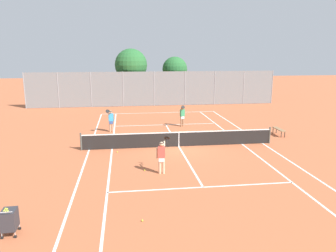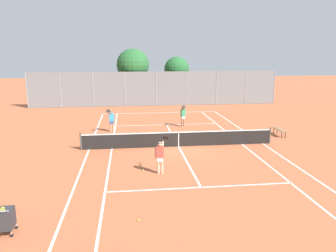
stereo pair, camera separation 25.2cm
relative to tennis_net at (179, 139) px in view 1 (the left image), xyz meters
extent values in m
plane|color=#B25B38|center=(0.00, 0.00, -0.51)|extent=(120.00, 120.00, 0.00)
cube|color=silver|center=(0.00, 11.90, -0.51)|extent=(11.00, 0.10, 0.01)
cube|color=silver|center=(-5.50, 0.00, -0.51)|extent=(0.10, 23.80, 0.01)
cube|color=silver|center=(5.50, 0.00, -0.51)|extent=(0.10, 23.80, 0.01)
cube|color=silver|center=(-4.13, 0.00, -0.51)|extent=(0.10, 23.80, 0.01)
cube|color=silver|center=(4.13, 0.00, -0.51)|extent=(0.10, 23.80, 0.01)
cube|color=silver|center=(0.00, -6.40, -0.51)|extent=(8.26, 0.10, 0.01)
cube|color=silver|center=(0.00, 6.40, -0.51)|extent=(8.26, 0.10, 0.01)
cube|color=silver|center=(0.00, 0.00, -0.51)|extent=(0.10, 12.80, 0.01)
cylinder|color=#474C47|center=(-5.95, 0.00, 0.03)|extent=(0.10, 0.10, 1.07)
cylinder|color=#474C47|center=(5.95, 0.00, 0.03)|extent=(0.10, 0.10, 1.07)
cube|color=black|center=(0.00, 0.00, -0.04)|extent=(11.90, 0.02, 0.89)
cube|color=white|center=(0.00, 0.00, 0.41)|extent=(11.90, 0.03, 0.06)
cube|color=white|center=(0.00, 0.00, -0.06)|extent=(0.05, 0.03, 0.89)
cube|color=#2D2D33|center=(-7.06, -9.28, 0.02)|extent=(0.46, 0.57, 0.64)
cylinder|color=#B7B7BC|center=(-7.27, -9.03, -0.35)|extent=(0.02, 0.02, 0.16)
cylinder|color=black|center=(-7.27, -9.03, -0.46)|extent=(0.10, 0.03, 0.10)
cylinder|color=#B7B7BC|center=(-6.87, -9.02, -0.35)|extent=(0.02, 0.02, 0.16)
cylinder|color=black|center=(-6.87, -9.02, -0.46)|extent=(0.10, 0.03, 0.10)
cylinder|color=#B7B7BC|center=(-7.25, -9.53, -0.35)|extent=(0.02, 0.02, 0.16)
cylinder|color=black|center=(-7.25, -9.53, -0.46)|extent=(0.10, 0.03, 0.10)
cylinder|color=#B7B7BC|center=(-6.86, -9.52, -0.35)|extent=(0.02, 0.02, 0.16)
cylinder|color=black|center=(-6.86, -9.52, -0.46)|extent=(0.10, 0.03, 0.10)
cylinder|color=#B7B7BC|center=(-7.05, -9.62, 0.44)|extent=(0.44, 0.04, 0.02)
sphere|color=#D1DB33|center=(-7.18, -9.42, 0.31)|extent=(0.07, 0.07, 0.07)
sphere|color=#D1DB33|center=(-7.19, -9.35, 0.31)|extent=(0.07, 0.07, 0.07)
sphere|color=#D1DB33|center=(-7.19, -9.28, 0.33)|extent=(0.07, 0.07, 0.07)
sphere|color=#D1DB33|center=(-7.19, -9.21, 0.31)|extent=(0.07, 0.07, 0.07)
sphere|color=#D1DB33|center=(-7.19, -9.16, 0.34)|extent=(0.07, 0.07, 0.07)
sphere|color=#D1DB33|center=(-7.12, -9.41, 0.34)|extent=(0.07, 0.07, 0.07)
sphere|color=#D1DB33|center=(-7.13, -9.34, 0.31)|extent=(0.07, 0.07, 0.07)
sphere|color=#D1DB33|center=(-7.13, -9.28, 0.32)|extent=(0.07, 0.07, 0.07)
sphere|color=#D1DB33|center=(-7.13, -9.20, 0.34)|extent=(0.07, 0.07, 0.07)
sphere|color=#D1DB33|center=(-7.13, -9.15, 0.31)|extent=(0.07, 0.07, 0.07)
sphere|color=#D1DB33|center=(-7.06, -9.41, 0.32)|extent=(0.07, 0.07, 0.07)
sphere|color=#D1DB33|center=(-7.07, -9.33, 0.33)|extent=(0.07, 0.07, 0.07)
sphere|color=#D1DB33|center=(-7.06, -9.28, 0.31)|extent=(0.07, 0.07, 0.07)
cylinder|color=#D8A884|center=(-1.69, -4.50, -0.10)|extent=(0.13, 0.13, 0.82)
cylinder|color=#D8A884|center=(-1.52, -4.52, -0.10)|extent=(0.13, 0.13, 0.82)
cube|color=white|center=(-1.60, -4.51, 0.23)|extent=(0.30, 0.21, 0.24)
cube|color=#D84C3F|center=(-1.60, -4.51, 0.59)|extent=(0.36, 0.24, 0.56)
sphere|color=#D8A884|center=(-1.60, -4.51, 0.98)|extent=(0.22, 0.22, 0.22)
cylinder|color=black|center=(-1.60, -4.51, 1.05)|extent=(0.23, 0.23, 0.02)
cylinder|color=#D8A884|center=(-1.82, -4.48, 0.53)|extent=(0.08, 0.08, 0.52)
cylinder|color=#D8A884|center=(-1.46, -4.39, 0.88)|extent=(0.14, 0.46, 0.35)
cylinder|color=black|center=(-1.30, -4.15, 1.04)|extent=(0.06, 0.25, 0.22)
cylinder|color=black|center=(-1.28, -4.03, 1.15)|extent=(0.30, 0.23, 0.23)
cylinder|color=tan|center=(-4.23, 4.52, -0.10)|extent=(0.13, 0.13, 0.82)
cylinder|color=tan|center=(-4.41, 4.50, -0.10)|extent=(0.13, 0.13, 0.82)
cube|color=#334C8C|center=(-4.32, 4.51, 0.23)|extent=(0.30, 0.21, 0.24)
cube|color=#3399D8|center=(-4.32, 4.51, 0.59)|extent=(0.36, 0.24, 0.56)
sphere|color=tan|center=(-4.32, 4.51, 0.98)|extent=(0.22, 0.22, 0.22)
cylinder|color=black|center=(-4.32, 4.51, 1.05)|extent=(0.23, 0.23, 0.02)
cylinder|color=tan|center=(-4.10, 4.54, 0.53)|extent=(0.08, 0.08, 0.52)
cylinder|color=tan|center=(-4.43, 4.36, 0.88)|extent=(0.13, 0.46, 0.35)
cylinder|color=black|center=(-4.53, 4.08, 1.04)|extent=(0.06, 0.25, 0.22)
cylinder|color=black|center=(-4.51, 3.96, 1.15)|extent=(0.30, 0.23, 0.23)
cylinder|color=#936B4C|center=(1.30, 5.67, -0.10)|extent=(0.13, 0.13, 0.82)
cylinder|color=#936B4C|center=(1.14, 5.60, -0.10)|extent=(0.13, 0.13, 0.82)
cube|color=white|center=(1.22, 5.64, 0.23)|extent=(0.33, 0.27, 0.24)
cube|color=#338C59|center=(1.22, 5.64, 0.59)|extent=(0.39, 0.31, 0.56)
sphere|color=#936B4C|center=(1.22, 5.64, 0.98)|extent=(0.22, 0.22, 0.22)
cylinder|color=black|center=(1.22, 5.64, 1.05)|extent=(0.23, 0.23, 0.02)
cylinder|color=#936B4C|center=(1.42, 5.72, 0.53)|extent=(0.08, 0.08, 0.52)
cylinder|color=#936B4C|center=(1.15, 5.46, 0.88)|extent=(0.25, 0.45, 0.35)
cylinder|color=black|center=(1.13, 5.17, 1.04)|extent=(0.12, 0.24, 0.22)
cylinder|color=black|center=(1.18, 5.06, 1.15)|extent=(0.33, 0.29, 0.23)
sphere|color=#D1DB33|center=(-2.81, -9.01, -0.48)|extent=(0.07, 0.07, 0.07)
sphere|color=#D1DB33|center=(-3.79, -0.75, -0.48)|extent=(0.07, 0.07, 0.07)
sphere|color=#D1DB33|center=(-2.40, -4.03, -0.48)|extent=(0.07, 0.07, 0.07)
cube|color=olive|center=(7.53, 1.91, -0.07)|extent=(0.36, 1.50, 0.05)
cylinder|color=#262626|center=(7.40, 1.27, -0.30)|extent=(0.05, 0.05, 0.41)
cylinder|color=#262626|center=(7.40, 2.55, -0.30)|extent=(0.05, 0.05, 0.41)
cylinder|color=#262626|center=(7.66, 1.27, -0.30)|extent=(0.05, 0.05, 0.41)
cylinder|color=#262626|center=(7.66, 2.55, -0.30)|extent=(0.05, 0.05, 0.41)
cylinder|color=gray|center=(-13.58, 16.26, 1.37)|extent=(0.08, 0.08, 3.77)
cylinder|color=gray|center=(-10.18, 16.26, 1.37)|extent=(0.08, 0.08, 3.77)
cylinder|color=gray|center=(-6.79, 16.26, 1.37)|extent=(0.08, 0.08, 3.77)
cylinder|color=gray|center=(-3.39, 16.26, 1.37)|extent=(0.08, 0.08, 3.77)
cylinder|color=gray|center=(0.00, 16.26, 1.37)|extent=(0.08, 0.08, 3.77)
cylinder|color=gray|center=(3.39, 16.26, 1.37)|extent=(0.08, 0.08, 3.77)
cylinder|color=gray|center=(6.79, 16.26, 1.37)|extent=(0.08, 0.08, 3.77)
cylinder|color=gray|center=(10.18, 16.26, 1.37)|extent=(0.08, 0.08, 3.77)
cylinder|color=gray|center=(13.58, 16.26, 1.37)|extent=(0.08, 0.08, 3.77)
cube|color=slate|center=(0.00, 16.26, 1.37)|extent=(27.16, 0.02, 3.73)
cylinder|color=brown|center=(-2.43, 18.24, 1.05)|extent=(0.29, 0.29, 3.12)
sphere|color=#26602D|center=(-2.43, 18.24, 3.88)|extent=(3.63, 3.63, 3.63)
sphere|color=#26602D|center=(-2.94, 18.23, 3.42)|extent=(2.04, 2.04, 2.04)
cylinder|color=brown|center=(2.84, 20.04, 0.86)|extent=(0.30, 0.30, 2.74)
sphere|color=#26602D|center=(2.84, 20.04, 3.28)|extent=(3.00, 3.00, 3.00)
sphere|color=#26602D|center=(3.19, 20.34, 2.90)|extent=(2.24, 2.24, 2.24)
camera|label=1|loc=(-3.31, -19.43, 5.24)|focal=35.00mm
camera|label=2|loc=(-3.06, -19.47, 5.24)|focal=35.00mm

